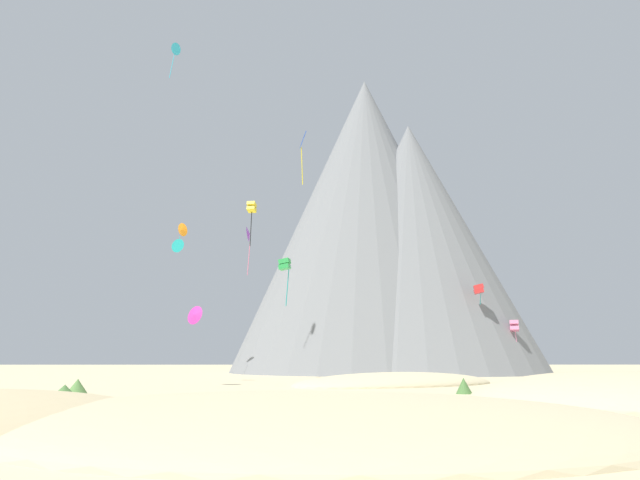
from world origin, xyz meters
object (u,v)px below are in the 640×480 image
kite_magenta_low (194,315)px  kite_pink_low (514,326)px  kite_violet_mid (249,235)px  rock_massif (383,233)px  kite_yellow_mid (252,208)px  bush_near_right (77,386)px  kite_blue_mid (303,146)px  bush_low_patch (464,386)px  bush_ridge_crest (523,389)px  kite_green_low (285,265)px  kite_orange_mid (182,230)px  bush_near_left (415,382)px  kite_cyan_high (175,50)px  kite_teal_mid (178,246)px  kite_red_low (479,289)px  bush_mid_center (64,391)px

kite_magenta_low → kite_pink_low: bearing=68.9°
kite_pink_low → kite_violet_mid: size_ratio=0.84×
rock_massif → kite_yellow_mid: size_ratio=14.81×
kite_pink_low → kite_violet_mid: kite_violet_mid is taller
bush_near_right → kite_pink_low: bearing=40.9°
kite_pink_low → kite_blue_mid: (-30.12, -30.41, 15.04)m
bush_low_patch → kite_pink_low: 44.92m
rock_massif → kite_blue_mid: size_ratio=13.25×
bush_ridge_crest → bush_near_right: 30.19m
kite_magenta_low → kite_violet_mid: 19.70m
rock_massif → kite_pink_low: rock_massif is taller
kite_green_low → kite_blue_mid: kite_blue_mid is taller
bush_low_patch → kite_blue_mid: 26.18m
bush_near_right → kite_orange_mid: size_ratio=0.33×
bush_near_left → kite_green_low: kite_green_low is taller
kite_cyan_high → kite_blue_mid: size_ratio=0.96×
kite_teal_mid → kite_green_low: 13.28m
kite_teal_mid → kite_yellow_mid: bearing=179.5°
bush_near_left → rock_massif: (3.83, 46.87, 24.40)m
kite_pink_low → kite_red_low: bearing=-145.4°
bush_near_left → kite_magenta_low: bearing=179.5°
bush_near_left → kite_cyan_high: size_ratio=0.39×
bush_near_right → kite_magenta_low: (5.58, 10.57, 5.74)m
kite_pink_low → bush_low_patch: bearing=-96.2°
kite_yellow_mid → kite_orange_mid: size_ratio=1.11×
bush_near_left → bush_ridge_crest: bearing=-70.2°
bush_mid_center → kite_magenta_low: kite_magenta_low is taller
kite_magenta_low → bush_low_patch: bearing=4.5°
bush_low_patch → kite_blue_mid: bearing=138.9°
kite_magenta_low → kite_cyan_high: (-7.26, 14.35, 35.51)m
rock_massif → kite_red_low: size_ratio=23.44×
kite_blue_mid → bush_mid_center: bearing=-10.8°
kite_pink_low → kite_yellow_mid: kite_yellow_mid is taller
kite_violet_mid → kite_blue_mid: size_ratio=1.17×
bush_near_right → kite_teal_mid: bearing=83.8°
kite_pink_low → kite_red_low: (-5.29, -1.49, 5.15)m
rock_massif → kite_orange_mid: (-31.98, -19.12, -4.04)m
bush_near_right → bush_ridge_crest: bearing=-4.8°
kite_pink_low → kite_red_low: 7.53m
bush_mid_center → kite_red_low: kite_red_low is taller
bush_mid_center → kite_yellow_mid: kite_yellow_mid is taller
kite_magenta_low → kite_blue_mid: kite_blue_mid is taller
rock_massif → kite_pink_low: bearing=-47.9°
bush_near_right → kite_cyan_high: size_ratio=0.28×
bush_near_right → kite_red_low: bearing=43.3°
kite_yellow_mid → bush_low_patch: bearing=-31.9°
kite_orange_mid → bush_low_patch: bearing=-15.6°
bush_low_patch → kite_red_low: bearing=70.8°
kite_violet_mid → kite_blue_mid: kite_blue_mid is taller
bush_mid_center → kite_teal_mid: size_ratio=0.99×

